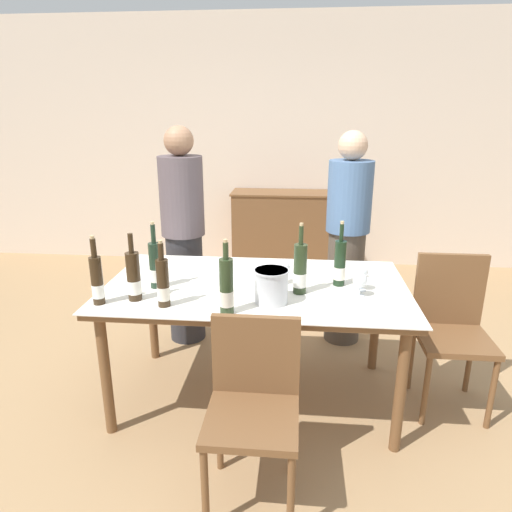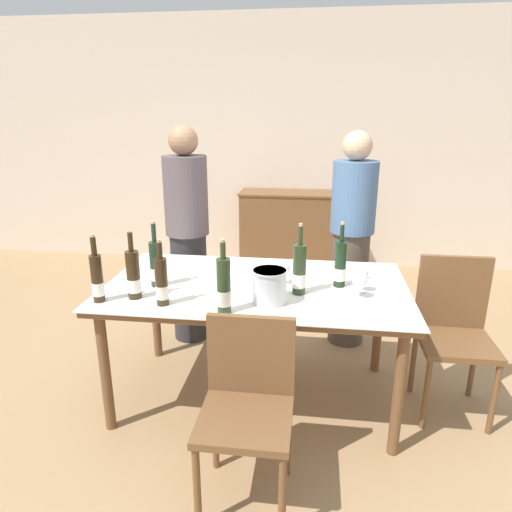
% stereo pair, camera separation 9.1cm
% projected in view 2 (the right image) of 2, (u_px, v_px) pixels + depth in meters
% --- Properties ---
extents(ground_plane, '(12.00, 12.00, 0.00)m').
position_uv_depth(ground_plane, '(256.00, 395.00, 2.98)').
color(ground_plane, '#A37F56').
extents(back_wall, '(8.00, 0.10, 2.80)m').
position_uv_depth(back_wall, '(288.00, 145.00, 5.25)').
color(back_wall, beige).
rests_on(back_wall, ground_plane).
extents(sideboard_cabinet, '(1.16, 0.46, 0.90)m').
position_uv_depth(sideboard_cabinet, '(291.00, 231.00, 5.26)').
color(sideboard_cabinet, brown).
rests_on(sideboard_cabinet, ground_plane).
extents(dining_table, '(1.80, 1.03, 0.78)m').
position_uv_depth(dining_table, '(256.00, 295.00, 2.77)').
color(dining_table, brown).
rests_on(dining_table, ground_plane).
extents(ice_bucket, '(0.19, 0.19, 0.19)m').
position_uv_depth(ice_bucket, '(270.00, 285.00, 2.46)').
color(ice_bucket, silver).
rests_on(ice_bucket, dining_table).
extents(wine_bottle_0, '(0.07, 0.07, 0.39)m').
position_uv_depth(wine_bottle_0, '(340.00, 265.00, 2.68)').
color(wine_bottle_0, black).
rests_on(wine_bottle_0, dining_table).
extents(wine_bottle_1, '(0.08, 0.08, 0.38)m').
position_uv_depth(wine_bottle_1, '(133.00, 276.00, 2.51)').
color(wine_bottle_1, '#332314').
rests_on(wine_bottle_1, dining_table).
extents(wine_bottle_2, '(0.06, 0.06, 0.38)m').
position_uv_depth(wine_bottle_2, '(97.00, 279.00, 2.46)').
color(wine_bottle_2, '#332314').
rests_on(wine_bottle_2, dining_table).
extents(wine_bottle_3, '(0.07, 0.07, 0.40)m').
position_uv_depth(wine_bottle_3, '(156.00, 265.00, 2.69)').
color(wine_bottle_3, '#1E3323').
rests_on(wine_bottle_3, dining_table).
extents(wine_bottle_4, '(0.07, 0.07, 0.37)m').
position_uv_depth(wine_bottle_4, '(162.00, 282.00, 2.42)').
color(wine_bottle_4, '#332314').
rests_on(wine_bottle_4, dining_table).
extents(wine_bottle_5, '(0.07, 0.07, 0.40)m').
position_uv_depth(wine_bottle_5, '(224.00, 287.00, 2.33)').
color(wine_bottle_5, '#28381E').
rests_on(wine_bottle_5, dining_table).
extents(wine_bottle_6, '(0.08, 0.08, 0.41)m').
position_uv_depth(wine_bottle_6, '(299.00, 271.00, 2.57)').
color(wine_bottle_6, '#28381E').
rests_on(wine_bottle_6, dining_table).
extents(wine_glass_0, '(0.08, 0.08, 0.14)m').
position_uv_depth(wine_glass_0, '(360.00, 282.00, 2.53)').
color(wine_glass_0, white).
rests_on(wine_glass_0, dining_table).
extents(wine_glass_1, '(0.08, 0.08, 0.14)m').
position_uv_depth(wine_glass_1, '(284.00, 269.00, 2.72)').
color(wine_glass_1, white).
rests_on(wine_glass_1, dining_table).
extents(wine_glass_2, '(0.08, 0.08, 0.15)m').
position_uv_depth(wine_glass_2, '(361.00, 275.00, 2.61)').
color(wine_glass_2, white).
rests_on(wine_glass_2, dining_table).
extents(chair_near_front, '(0.42, 0.42, 0.87)m').
position_uv_depth(chair_near_front, '(248.00, 397.00, 2.11)').
color(chair_near_front, brown).
rests_on(chair_near_front, ground_plane).
extents(chair_right_end, '(0.42, 0.42, 0.95)m').
position_uv_depth(chair_right_end, '(454.00, 324.00, 2.75)').
color(chair_right_end, brown).
rests_on(chair_right_end, ground_plane).
extents(person_host, '(0.33, 0.33, 1.68)m').
position_uv_depth(person_host, '(188.00, 237.00, 3.52)').
color(person_host, '#2D2D33').
rests_on(person_host, ground_plane).
extents(person_guest_left, '(0.33, 0.33, 1.65)m').
position_uv_depth(person_guest_left, '(351.00, 242.00, 3.46)').
color(person_guest_left, '#51473D').
rests_on(person_guest_left, ground_plane).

